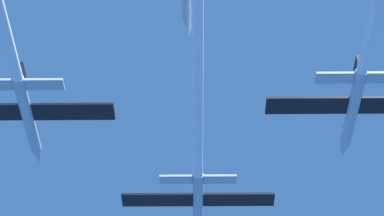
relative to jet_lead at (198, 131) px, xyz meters
name	(u,v)px	position (x,y,z in m)	size (l,w,h in m)	color
jet_lead	(198,131)	(0.00, 0.00, 0.00)	(20.53, 57.64, 3.40)	#B2BAC6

